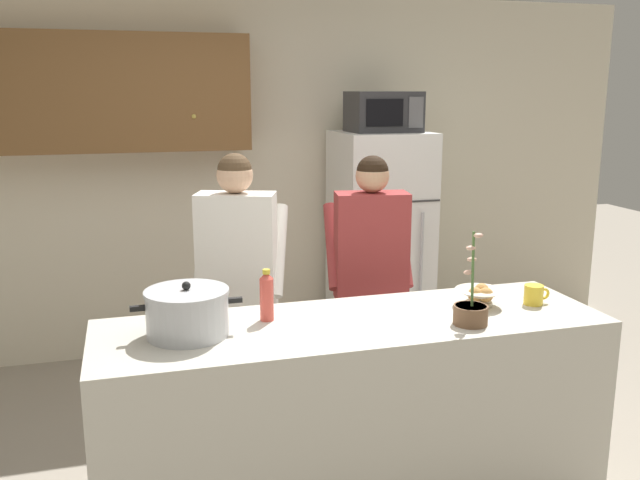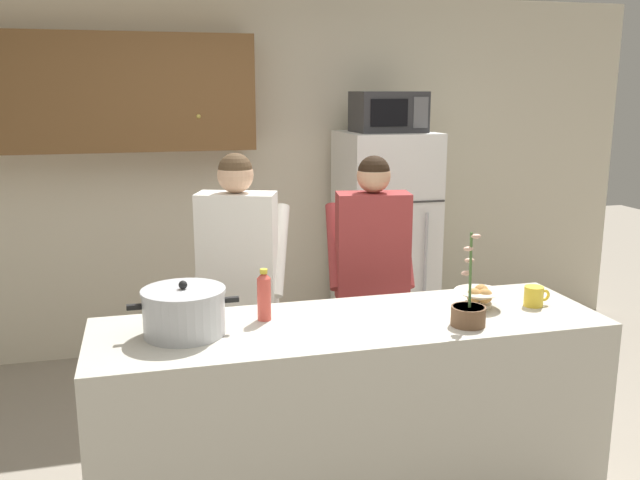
% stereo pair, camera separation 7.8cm
% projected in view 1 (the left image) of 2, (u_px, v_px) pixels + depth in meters
% --- Properties ---
extents(back_wall_unit, '(6.00, 0.48, 2.60)m').
position_uv_depth(back_wall_unit, '(218.00, 157.00, 4.92)').
color(back_wall_unit, beige).
rests_on(back_wall_unit, ground).
extents(kitchen_island, '(2.27, 0.68, 0.92)m').
position_uv_depth(kitchen_island, '(353.00, 416.00, 3.10)').
color(kitchen_island, beige).
rests_on(kitchen_island, ground).
extents(refrigerator, '(0.64, 0.68, 1.63)m').
position_uv_depth(refrigerator, '(380.00, 244.00, 4.98)').
color(refrigerator, white).
rests_on(refrigerator, ground).
extents(microwave, '(0.48, 0.37, 0.28)m').
position_uv_depth(microwave, '(383.00, 112.00, 4.76)').
color(microwave, '#2D2D30').
rests_on(microwave, refrigerator).
extents(person_near_pot, '(0.58, 0.53, 1.61)m').
position_uv_depth(person_near_pot, '(238.00, 268.00, 3.60)').
color(person_near_pot, black).
rests_on(person_near_pot, ground).
extents(person_by_sink, '(0.53, 0.47, 1.57)m').
position_uv_depth(person_by_sink, '(371.00, 263.00, 3.80)').
color(person_by_sink, '#33384C').
rests_on(person_by_sink, ground).
extents(cooking_pot, '(0.46, 0.35, 0.23)m').
position_uv_depth(cooking_pot, '(187.00, 313.00, 2.81)').
color(cooking_pot, silver).
rests_on(cooking_pot, kitchen_island).
extents(coffee_mug, '(0.13, 0.09, 0.10)m').
position_uv_depth(coffee_mug, '(534.00, 295.00, 3.22)').
color(coffee_mug, yellow).
rests_on(coffee_mug, kitchen_island).
extents(bread_bowl, '(0.23, 0.23, 0.10)m').
position_uv_depth(bread_bowl, '(479.00, 296.00, 3.20)').
color(bread_bowl, beige).
rests_on(bread_bowl, kitchen_island).
extents(bottle_near_edge, '(0.06, 0.06, 0.23)m').
position_uv_depth(bottle_near_edge, '(267.00, 296.00, 2.99)').
color(bottle_near_edge, '#D84C3F').
rests_on(bottle_near_edge, kitchen_island).
extents(potted_orchid, '(0.15, 0.15, 0.41)m').
position_uv_depth(potted_orchid, '(471.00, 310.00, 2.95)').
color(potted_orchid, brown).
rests_on(potted_orchid, kitchen_island).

